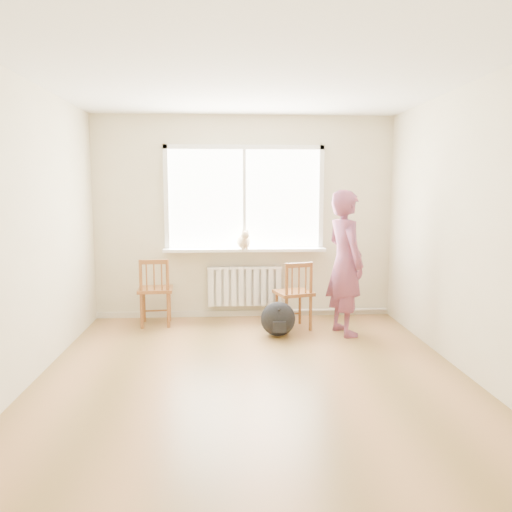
{
  "coord_description": "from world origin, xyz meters",
  "views": [
    {
      "loc": [
        -0.24,
        -4.45,
        1.72
      ],
      "look_at": [
        0.1,
        1.2,
        0.97
      ],
      "focal_mm": 35.0,
      "sensor_mm": 36.0,
      "label": 1
    }
  ],
  "objects": [
    {
      "name": "floor",
      "position": [
        0.0,
        0.0,
        0.0
      ],
      "size": [
        4.5,
        4.5,
        0.0
      ],
      "primitive_type": "plane",
      "color": "#A87445",
      "rests_on": "ground"
    },
    {
      "name": "ceiling",
      "position": [
        0.0,
        0.0,
        2.7
      ],
      "size": [
        4.5,
        4.5,
        0.0
      ],
      "primitive_type": "plane",
      "rotation": [
        3.14,
        0.0,
        0.0
      ],
      "color": "white",
      "rests_on": "back_wall"
    },
    {
      "name": "back_wall",
      "position": [
        0.0,
        2.25,
        1.35
      ],
      "size": [
        4.0,
        0.01,
        2.7
      ],
      "primitive_type": "cube",
      "color": "beige",
      "rests_on": "ground"
    },
    {
      "name": "window",
      "position": [
        0.0,
        2.22,
        1.66
      ],
      "size": [
        2.12,
        0.05,
        1.42
      ],
      "color": "white",
      "rests_on": "back_wall"
    },
    {
      "name": "windowsill",
      "position": [
        0.0,
        2.14,
        0.93
      ],
      "size": [
        2.15,
        0.22,
        0.04
      ],
      "primitive_type": "cube",
      "color": "white",
      "rests_on": "back_wall"
    },
    {
      "name": "radiator",
      "position": [
        0.0,
        2.16,
        0.44
      ],
      "size": [
        1.0,
        0.12,
        0.55
      ],
      "color": "white",
      "rests_on": "back_wall"
    },
    {
      "name": "heating_pipe",
      "position": [
        1.25,
        2.19,
        0.08
      ],
      "size": [
        1.4,
        0.04,
        0.04
      ],
      "primitive_type": "cylinder",
      "rotation": [
        0.0,
        1.57,
        0.0
      ],
      "color": "silver",
      "rests_on": "back_wall"
    },
    {
      "name": "baseboard",
      "position": [
        0.0,
        2.23,
        0.04
      ],
      "size": [
        4.0,
        0.03,
        0.08
      ],
      "primitive_type": "cube",
      "color": "beige",
      "rests_on": "ground"
    },
    {
      "name": "chair_left",
      "position": [
        -1.15,
        1.82,
        0.44
      ],
      "size": [
        0.46,
        0.44,
        0.87
      ],
      "rotation": [
        0.0,
        0.0,
        3.21
      ],
      "color": "brown",
      "rests_on": "floor"
    },
    {
      "name": "chair_right",
      "position": [
        0.6,
        1.55,
        0.43
      ],
      "size": [
        0.51,
        0.5,
        0.85
      ],
      "rotation": [
        0.0,
        0.0,
        3.42
      ],
      "color": "brown",
      "rests_on": "floor"
    },
    {
      "name": "person",
      "position": [
        1.17,
        1.33,
        0.86
      ],
      "size": [
        0.57,
        0.72,
        1.72
      ],
      "primitive_type": "imported",
      "rotation": [
        0.0,
        0.0,
        1.85
      ],
      "color": "#BA3E5E",
      "rests_on": "floor"
    },
    {
      "name": "cat",
      "position": [
        -0.01,
        2.05,
        1.06
      ],
      "size": [
        0.21,
        0.4,
        0.27
      ],
      "rotation": [
        0.0,
        0.0,
        0.13
      ],
      "color": "beige",
      "rests_on": "windowsill"
    },
    {
      "name": "backpack",
      "position": [
        0.36,
        1.27,
        0.21
      ],
      "size": [
        0.48,
        0.41,
        0.41
      ],
      "primitive_type": "ellipsoid",
      "rotation": [
        0.0,
        0.0,
        0.29
      ],
      "color": "black",
      "rests_on": "floor"
    }
  ]
}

